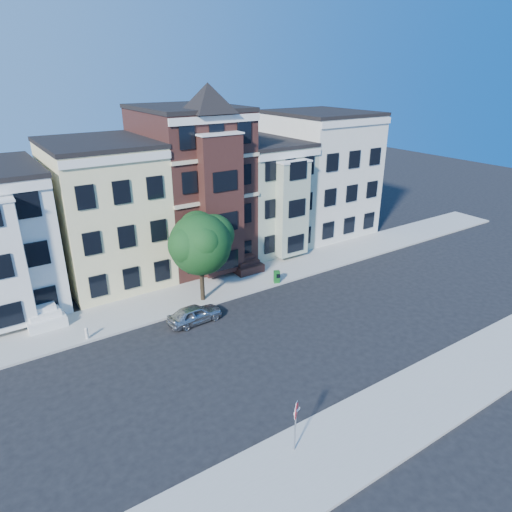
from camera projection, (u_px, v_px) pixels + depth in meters
ground at (302, 332)px, 27.68m from camera, size 120.00×120.00×0.00m
far_sidewalk at (234, 284)px, 33.81m from camera, size 60.00×4.00×0.15m
near_sidewalk at (410, 406)px, 21.50m from camera, size 60.00×4.00×0.15m
house_yellow at (105, 214)px, 33.35m from camera, size 7.00×9.00×10.00m
house_brown at (191, 188)px, 36.56m from camera, size 7.00×9.00×12.00m
house_green at (258, 195)px, 40.47m from camera, size 6.00×9.00×9.00m
house_cream at (318, 174)px, 43.69m from camera, size 8.00×9.00×11.00m
street_tree at (200, 248)px, 29.92m from camera, size 8.20×8.20×7.55m
parked_car at (195, 314)px, 28.57m from camera, size 3.53×1.53×1.18m
newspaper_box at (277, 277)px, 33.67m from camera, size 0.53×0.50×0.92m
fire_hydrant at (87, 334)px, 26.66m from camera, size 0.26×0.26×0.59m
stop_sign at (295, 424)px, 18.45m from camera, size 0.74×0.33×2.72m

